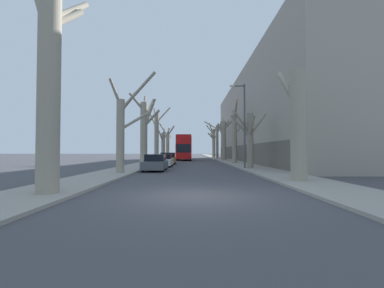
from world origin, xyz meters
name	(u,v)px	position (x,y,z in m)	size (l,w,h in m)	color
ground_plane	(194,196)	(0.00, 0.00, 0.00)	(300.00, 300.00, 0.00)	#424247
sidewalk_left	(167,158)	(-5.77, 50.00, 0.06)	(3.11, 120.00, 0.12)	gray
sidewalk_right	(217,158)	(5.77, 50.00, 0.06)	(3.11, 120.00, 0.12)	gray
building_facade_right	(269,119)	(12.31, 31.81, 6.79)	(10.08, 49.41, 13.61)	#9E9384
street_tree_left_0	(50,84)	(-5.31, 0.04, 4.13)	(1.85, 2.90, 8.52)	gray
street_tree_left_1	(122,130)	(-5.06, 8.97, 3.15)	(3.38, 3.24, 7.04)	gray
street_tree_left_2	(144,129)	(-5.16, 17.98, 3.96)	(3.27, 3.21, 7.92)	gray
street_tree_left_3	(156,135)	(-5.15, 27.37, 3.94)	(3.26, 1.92, 8.19)	gray
street_tree_left_4	(163,144)	(-5.36, 37.56, 2.96)	(2.03, 4.37, 6.08)	gray
street_tree_left_5	(168,144)	(-5.27, 45.64, 3.23)	(3.56, 3.65, 7.68)	gray
street_tree_right_0	(297,120)	(5.44, 4.04, 3.25)	(1.03, 2.92, 6.49)	gray
street_tree_right_1	(249,138)	(5.21, 14.05, 2.82)	(3.34, 1.88, 5.16)	gray
street_tree_right_2	(235,134)	(5.48, 23.78, 3.89)	(2.23, 4.22, 8.58)	gray
street_tree_right_3	(224,139)	(5.36, 34.30, 3.74)	(2.59, 2.78, 7.46)	gray
street_tree_right_4	(217,140)	(5.08, 43.70, 4.03)	(4.18, 2.71, 7.95)	gray
street_tree_right_5	(213,141)	(5.36, 54.76, 4.13)	(3.66, 4.51, 8.52)	gray
double_decker_bus	(184,146)	(-1.44, 36.72, 2.46)	(2.59, 10.04, 4.34)	red
parked_car_0	(155,163)	(-3.12, 11.90, 0.65)	(1.76, 3.99, 1.36)	#4C5156
parked_car_1	(163,161)	(-3.12, 17.62, 0.63)	(1.89, 3.91, 1.32)	silver
parked_car_2	(168,159)	(-3.12, 22.95, 0.68)	(1.90, 4.07, 1.44)	olive
lamp_post	(243,121)	(4.58, 13.71, 4.31)	(1.40, 0.20, 7.69)	#4C4F54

